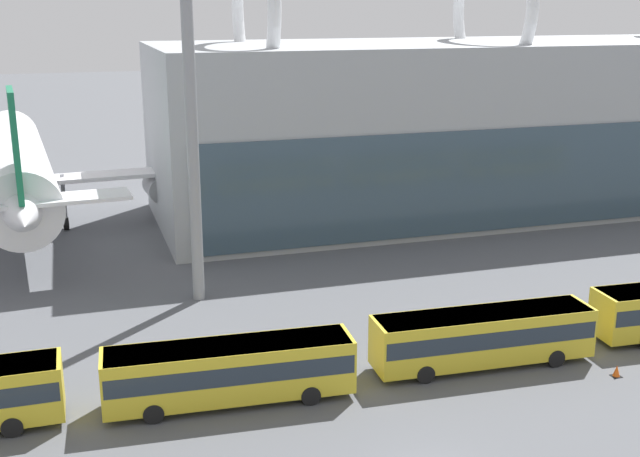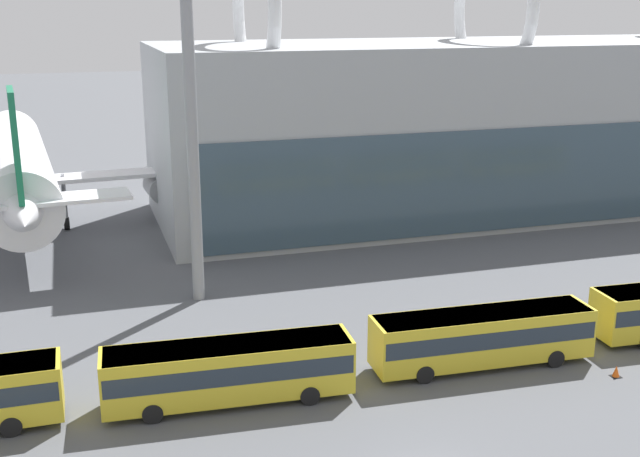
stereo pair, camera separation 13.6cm
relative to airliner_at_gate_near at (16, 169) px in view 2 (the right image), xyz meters
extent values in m
torus|color=white|center=(20.57, -3.83, 13.47)|extent=(1.10, 14.89, 14.89)
torus|color=white|center=(43.34, -3.83, 13.47)|extent=(1.10, 14.89, 14.89)
cylinder|color=white|center=(-0.07, 0.94, 0.05)|extent=(8.14, 35.25, 5.67)
sphere|color=white|center=(-1.31, 18.36, 0.05)|extent=(5.56, 5.56, 5.56)
cone|color=white|center=(1.17, -16.48, 0.05)|extent=(5.92, 8.03, 5.39)
cube|color=white|center=(0.08, -1.18, -0.94)|extent=(43.03, 6.17, 0.35)
cylinder|color=gray|center=(12.07, -0.33, -2.38)|extent=(2.64, 3.94, 2.38)
cube|color=#19724C|center=(1.11, -15.63, 4.63)|extent=(0.77, 5.23, 7.45)
cube|color=white|center=(1.11, -15.63, 0.62)|extent=(14.93, 4.24, 0.28)
cylinder|color=gray|center=(-0.90, 12.63, -2.75)|extent=(0.36, 0.36, 4.47)
cylinder|color=black|center=(-0.90, 12.63, -4.98)|extent=(0.53, 1.13, 1.10)
cylinder|color=gray|center=(3.76, -0.92, -2.75)|extent=(0.36, 0.36, 4.47)
cylinder|color=black|center=(3.76, -0.92, -4.98)|extent=(0.53, 1.13, 1.10)
cylinder|color=silver|center=(46.23, 6.07, -0.44)|extent=(9.42, 32.43, 5.12)
sphere|color=silver|center=(44.05, 21.93, -0.44)|extent=(5.02, 5.02, 5.02)
cone|color=silver|center=(48.40, -9.80, -0.44)|extent=(5.77, 7.63, 4.87)
cube|color=silver|center=(46.49, 4.13, -1.33)|extent=(40.59, 9.45, 0.35)
cylinder|color=gray|center=(35.28, 2.60, -2.69)|extent=(2.65, 3.59, 2.22)
cylinder|color=gray|center=(57.71, 5.67, -2.69)|extent=(2.65, 3.59, 2.22)
cube|color=#5B338C|center=(48.29, -9.03, 4.87)|extent=(1.26, 6.35, 9.08)
cube|color=silver|center=(48.29, -9.03, 0.07)|extent=(13.63, 4.98, 0.28)
cylinder|color=gray|center=(44.77, 16.71, -2.97)|extent=(0.36, 0.36, 4.03)
cylinder|color=black|center=(44.77, 16.71, -4.98)|extent=(0.60, 1.15, 1.10)
cylinder|color=gray|center=(43.19, 3.68, -2.97)|extent=(0.36, 0.36, 4.03)
cylinder|color=black|center=(43.19, 3.68, -4.98)|extent=(0.60, 1.15, 1.10)
cylinder|color=gray|center=(49.79, 4.58, -2.97)|extent=(0.36, 0.36, 4.03)
cylinder|color=black|center=(49.79, 4.58, -4.98)|extent=(0.60, 1.15, 1.10)
cylinder|color=black|center=(1.01, -34.61, -5.03)|extent=(1.00, 0.31, 1.00)
cylinder|color=black|center=(1.00, -37.05, -5.03)|extent=(1.00, 0.31, 1.00)
cube|color=gold|center=(11.28, -36.80, -3.79)|extent=(12.55, 3.44, 2.74)
cube|color=#232D38|center=(11.28, -36.80, -3.52)|extent=(12.31, 3.45, 0.96)
cube|color=silver|center=(11.28, -36.80, -2.48)|extent=(12.18, 3.33, 0.12)
cylinder|color=black|center=(15.20, -35.82, -5.03)|extent=(1.02, 0.36, 1.00)
cylinder|color=black|center=(15.04, -38.26, -5.03)|extent=(1.02, 0.36, 1.00)
cylinder|color=black|center=(7.52, -35.33, -5.03)|extent=(1.02, 0.36, 1.00)
cylinder|color=black|center=(7.37, -37.77, -5.03)|extent=(1.02, 0.36, 1.00)
cube|color=gold|center=(25.41, -36.79, -3.79)|extent=(12.52, 3.23, 2.74)
cube|color=#232D38|center=(25.41, -36.79, -3.52)|extent=(12.28, 3.25, 0.96)
cube|color=silver|center=(25.41, -36.79, -2.48)|extent=(12.15, 3.14, 0.12)
cylinder|color=black|center=(29.31, -35.75, -5.03)|extent=(1.01, 0.35, 1.00)
cylinder|color=black|center=(29.19, -38.19, -5.03)|extent=(1.01, 0.35, 1.00)
cylinder|color=black|center=(21.62, -35.38, -5.03)|extent=(1.01, 0.35, 1.00)
cylinder|color=black|center=(21.51, -37.82, -5.03)|extent=(1.01, 0.35, 1.00)
cylinder|color=black|center=(35.76, -35.21, -5.03)|extent=(1.02, 0.36, 1.00)
cylinder|color=gray|center=(12.17, -21.66, 7.74)|extent=(0.79, 0.79, 26.54)
cube|color=black|center=(31.64, -40.23, -5.52)|extent=(0.52, 0.52, 0.02)
cone|color=#EA5914|center=(31.64, -40.23, -5.20)|extent=(0.38, 0.38, 0.62)
camera|label=1|loc=(4.57, -72.89, 13.81)|focal=45.00mm
camera|label=2|loc=(4.70, -72.94, 13.81)|focal=45.00mm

